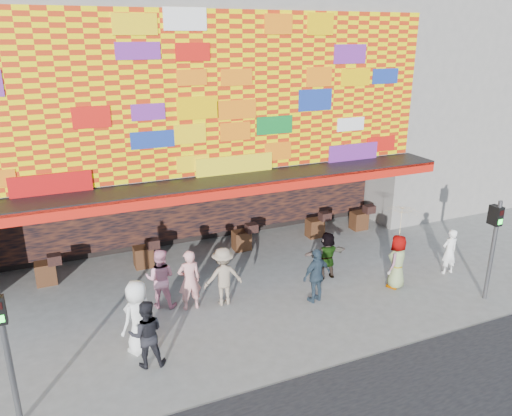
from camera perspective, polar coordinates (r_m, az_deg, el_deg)
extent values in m
plane|color=slate|center=(13.88, 1.72, -12.49)|extent=(90.00, 90.00, 0.00)
cube|color=gray|center=(19.35, -8.66, 16.66)|extent=(15.00, 8.00, 7.00)
cube|color=black|center=(21.11, -8.71, 3.06)|extent=(15.00, 6.00, 3.00)
cube|color=gray|center=(20.79, 14.21, 2.43)|extent=(0.40, 2.00, 3.00)
cube|color=black|center=(15.55, -3.52, 3.15)|extent=(15.20, 1.60, 0.12)
cube|color=red|center=(14.90, -2.47, 1.84)|extent=(15.20, 0.04, 0.35)
cube|color=#FFE700|center=(15.57, -4.44, 12.73)|extent=(14.80, 0.08, 4.90)
cube|color=black|center=(18.20, -6.09, 0.71)|extent=(14.00, 0.25, 2.50)
cube|color=gray|center=(26.02, 21.30, 15.12)|extent=(11.00, 8.00, 12.00)
cylinder|color=#59595B|center=(10.89, -26.42, -15.20)|extent=(0.12, 0.12, 3.00)
cube|color=#19E533|center=(10.35, -27.19, -11.23)|extent=(0.14, 0.02, 0.14)
cylinder|color=#59595B|center=(15.65, 25.39, -4.48)|extent=(0.12, 0.12, 3.00)
cube|color=black|center=(15.29, 25.95, -0.87)|extent=(0.22, 0.18, 0.55)
cube|color=black|center=(15.20, 26.28, -0.52)|extent=(0.14, 0.02, 0.14)
cube|color=#19E533|center=(15.28, 26.14, -1.44)|extent=(0.14, 0.02, 0.14)
imported|color=white|center=(12.48, -13.31, -12.01)|extent=(1.08, 1.00, 1.86)
imported|color=pink|center=(14.02, -7.62, -8.17)|extent=(0.65, 0.43, 1.77)
imported|color=black|center=(12.01, -12.42, -13.87)|extent=(0.91, 0.77, 1.66)
imported|color=gray|center=(14.19, -3.76, -7.80)|extent=(1.15, 0.71, 1.71)
imported|color=#2B3C4C|center=(14.41, 6.94, -7.65)|extent=(1.02, 0.59, 1.63)
imported|color=gray|center=(15.83, 8.12, -5.37)|extent=(1.43, 0.50, 1.52)
imported|color=gray|center=(15.67, 15.84, -5.91)|extent=(0.97, 0.88, 1.67)
imported|color=white|center=(17.11, 21.23, -4.65)|extent=(0.56, 0.37, 1.50)
imported|color=pink|center=(14.28, -10.88, -7.91)|extent=(1.04, 0.96, 1.73)
imported|color=beige|center=(15.18, 16.29, -1.41)|extent=(1.12, 1.14, 0.89)
cylinder|color=#4C3326|center=(15.51, 15.98, -4.51)|extent=(0.02, 0.02, 1.00)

